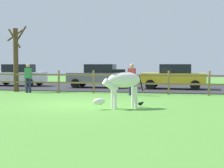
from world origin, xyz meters
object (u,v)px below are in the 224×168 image
(parked_car_yellow, at_px, (174,76))
(parked_car_grey, at_px, (99,76))
(zebra, at_px, (122,83))
(crow_on_grass, at_px, (141,104))
(parked_car_white, at_px, (17,75))
(visitor_right_of_tree, at_px, (132,78))
(visitor_left_of_tree, at_px, (28,77))
(bare_tree, at_px, (16,58))

(parked_car_yellow, height_order, parked_car_grey, same)
(zebra, xyz_separation_m, parked_car_grey, (-3.43, 9.62, -0.08))
(zebra, distance_m, parked_car_yellow, 9.59)
(parked_car_grey, bearing_deg, parked_car_yellow, -1.79)
(crow_on_grass, height_order, parked_car_white, parked_car_white)
(visitor_right_of_tree, bearing_deg, visitor_left_of_tree, 176.75)
(zebra, bearing_deg, bare_tree, 141.33)
(parked_car_yellow, bearing_deg, crow_on_grass, -95.92)
(zebra, bearing_deg, visitor_right_of_tree, 95.21)
(parked_car_grey, bearing_deg, zebra, -70.37)
(bare_tree, height_order, visitor_left_of_tree, bare_tree)
(visitor_left_of_tree, bearing_deg, parked_car_white, 124.65)
(crow_on_grass, bearing_deg, visitor_right_of_tree, 103.34)
(visitor_left_of_tree, distance_m, visitor_right_of_tree, 5.96)
(parked_car_white, xyz_separation_m, parked_car_yellow, (11.18, -0.61, 0.00))
(parked_car_yellow, xyz_separation_m, visitor_right_of_tree, (-1.97, -4.44, 0.06))
(bare_tree, height_order, zebra, bare_tree)
(crow_on_grass, bearing_deg, visitor_left_of_tree, 145.68)
(visitor_right_of_tree, bearing_deg, parked_car_yellow, 66.02)
(parked_car_white, relative_size, visitor_left_of_tree, 2.46)
(visitor_left_of_tree, bearing_deg, parked_car_yellow, 27.36)
(parked_car_yellow, xyz_separation_m, visitor_left_of_tree, (-7.92, -4.10, 0.06))
(crow_on_grass, relative_size, visitor_right_of_tree, 0.13)
(bare_tree, height_order, crow_on_grass, bare_tree)
(parked_car_white, height_order, parked_car_yellow, same)
(parked_car_yellow, distance_m, visitor_right_of_tree, 4.86)
(bare_tree, distance_m, zebra, 9.66)
(visitor_left_of_tree, relative_size, visitor_right_of_tree, 1.00)
(zebra, xyz_separation_m, visitor_left_of_tree, (-6.41, 5.37, -0.02))
(bare_tree, relative_size, zebra, 2.27)
(zebra, bearing_deg, crow_on_grass, 44.63)
(crow_on_grass, height_order, visitor_left_of_tree, visitor_left_of_tree)
(parked_car_yellow, bearing_deg, visitor_left_of_tree, -152.64)
(zebra, bearing_deg, visitor_left_of_tree, 140.04)
(parked_car_yellow, height_order, visitor_left_of_tree, visitor_left_of_tree)
(parked_car_white, bearing_deg, visitor_right_of_tree, -28.75)
(crow_on_grass, relative_size, visitor_left_of_tree, 0.13)
(zebra, bearing_deg, parked_car_white, 133.79)
(bare_tree, xyz_separation_m, zebra, (7.49, -6.00, -1.07))
(visitor_right_of_tree, bearing_deg, crow_on_grass, -76.66)
(bare_tree, bearing_deg, parked_car_white, 118.02)
(parked_car_grey, relative_size, visitor_left_of_tree, 2.48)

